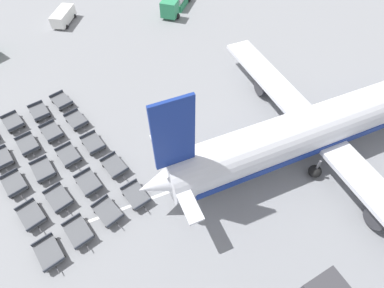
{
  "coord_description": "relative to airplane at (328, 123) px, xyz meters",
  "views": [
    {
      "loc": [
        22.45,
        -21.76,
        25.13
      ],
      "look_at": [
        6.6,
        -13.17,
        2.91
      ],
      "focal_mm": 28.0,
      "sensor_mm": 36.0,
      "label": 1
    }
  ],
  "objects": [
    {
      "name": "baggage_dolly_row_near_col_e",
      "position": [
        -1.61,
        -27.93,
        -2.77
      ],
      "size": [
        3.52,
        2.23,
        0.92
      ],
      "color": "#515459",
      "rests_on": "ground_plane"
    },
    {
      "name": "service_van",
      "position": [
        -38.46,
        -17.89,
        -2.19
      ],
      "size": [
        5.33,
        4.68,
        1.93
      ],
      "color": "white",
      "rests_on": "ground_plane"
    },
    {
      "name": "ground_plane",
      "position": [
        -10.99,
        0.09,
        -3.26
      ],
      "size": [
        500.0,
        500.0,
        0.0
      ],
      "primitive_type": "plane",
      "color": "gray"
    },
    {
      "name": "stand_guidance_stripe",
      "position": [
        -1.58,
        -8.25,
        -3.25
      ],
      "size": [
        3.38,
        34.1,
        0.01
      ],
      "color": "white",
      "rests_on": "ground_plane"
    },
    {
      "name": "baggage_dolly_row_far_col_d",
      "position": [
        -7.34,
        -20.3,
        -2.77
      ],
      "size": [
        3.53,
        2.27,
        0.92
      ],
      "color": "#515459",
      "rests_on": "ground_plane"
    },
    {
      "name": "airplane",
      "position": [
        0.0,
        0.0,
        0.0
      ],
      "size": [
        34.17,
        39.85,
        12.29
      ],
      "color": "silver",
      "rests_on": "ground_plane"
    },
    {
      "name": "baggage_dolly_row_mid_b_col_e",
      "position": [
        -2.83,
        -22.51,
        -2.77
      ],
      "size": [
        3.53,
        2.39,
        0.92
      ],
      "color": "#515459",
      "rests_on": "ground_plane"
    },
    {
      "name": "baggage_dolly_row_mid_a_col_b",
      "position": [
        -14.34,
        -27.49,
        -2.77
      ],
      "size": [
        3.52,
        2.2,
        0.92
      ],
      "color": "#515459",
      "rests_on": "ground_plane"
    },
    {
      "name": "baggage_dolly_row_mid_b_col_b",
      "position": [
        -14.96,
        -24.87,
        -2.77
      ],
      "size": [
        3.53,
        2.26,
        0.92
      ],
      "color": "#515459",
      "rests_on": "ground_plane"
    },
    {
      "name": "baggage_dolly_row_near_col_b",
      "position": [
        -13.7,
        -30.18,
        -2.77
      ],
      "size": [
        3.52,
        2.19,
        0.92
      ],
      "color": "#515459",
      "rests_on": "ground_plane"
    },
    {
      "name": "fuel_tanker_primary",
      "position": [
        -34.12,
        0.17,
        -1.98
      ],
      "size": [
        7.76,
        7.86,
        2.96
      ],
      "color": "#2D8C5B",
      "rests_on": "ground_plane"
    },
    {
      "name": "baggage_dolly_row_far_col_e",
      "position": [
        -3.19,
        -19.67,
        -2.77
      ],
      "size": [
        3.51,
        2.15,
        0.92
      ],
      "color": "#515459",
      "rests_on": "ground_plane"
    },
    {
      "name": "baggage_dolly_row_mid_a_col_a",
      "position": [
        -18.52,
        -28.39,
        -2.77
      ],
      "size": [
        3.53,
        2.29,
        0.92
      ],
      "color": "#515459",
      "rests_on": "ground_plane"
    },
    {
      "name": "baggage_dolly_row_mid_a_col_c",
      "position": [
        -10.24,
        -26.71,
        -2.77
      ],
      "size": [
        3.51,
        2.12,
        0.92
      ],
      "color": "#515459",
      "rests_on": "ground_plane"
    },
    {
      "name": "baggage_dolly_row_mid_a_col_d",
      "position": [
        -6.3,
        -26.07,
        -2.77
      ],
      "size": [
        3.53,
        2.35,
        0.92
      ],
      "color": "#515459",
      "rests_on": "ground_plane"
    },
    {
      "name": "baggage_dolly_row_far_col_b",
      "position": [
        -15.44,
        -22.01,
        -2.77
      ],
      "size": [
        3.53,
        2.31,
        0.92
      ],
      "color": "#515459",
      "rests_on": "ground_plane"
    },
    {
      "name": "baggage_dolly_row_mid_b_col_c",
      "position": [
        -10.84,
        -24.03,
        -2.77
      ],
      "size": [
        3.52,
        2.23,
        0.92
      ],
      "color": "#515459",
      "rests_on": "ground_plane"
    },
    {
      "name": "baggage_dolly_row_near_col_d",
      "position": [
        -5.73,
        -28.6,
        -2.77
      ],
      "size": [
        3.53,
        2.35,
        0.92
      ],
      "color": "#515459",
      "rests_on": "ground_plane"
    },
    {
      "name": "baggage_dolly_row_near_col_c",
      "position": [
        -9.91,
        -29.46,
        -2.77
      ],
      "size": [
        3.53,
        2.3,
        0.92
      ],
      "color": "#515459",
      "rests_on": "ground_plane"
    },
    {
      "name": "baggage_dolly_row_mid_b_col_a",
      "position": [
        -18.83,
        -25.46,
        -2.77
      ],
      "size": [
        3.51,
        2.15,
        0.92
      ],
      "color": "#515459",
      "rests_on": "ground_plane"
    },
    {
      "name": "baggage_dolly_row_far_col_a",
      "position": [
        -19.45,
        -22.74,
        -2.77
      ],
      "size": [
        3.53,
        2.35,
        0.92
      ],
      "color": "#515459",
      "rests_on": "ground_plane"
    },
    {
      "name": "baggage_dolly_row_far_col_c",
      "position": [
        -11.21,
        -21.33,
        -2.77
      ],
      "size": [
        3.51,
        2.16,
        0.92
      ],
      "color": "#515459",
      "rests_on": "ground_plane"
    },
    {
      "name": "baggage_dolly_row_mid_a_col_e",
      "position": [
        -2.23,
        -25.33,
        -2.77
      ],
      "size": [
        3.52,
        2.24,
        0.92
      ],
      "color": "#515459",
      "rests_on": "ground_plane"
    },
    {
      "name": "baggage_dolly_row_mid_b_col_d",
      "position": [
        -6.64,
        -23.16,
        -2.77
      ],
      "size": [
        3.52,
        2.24,
        0.92
      ],
      "color": "#515459",
      "rests_on": "ground_plane"
    }
  ]
}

